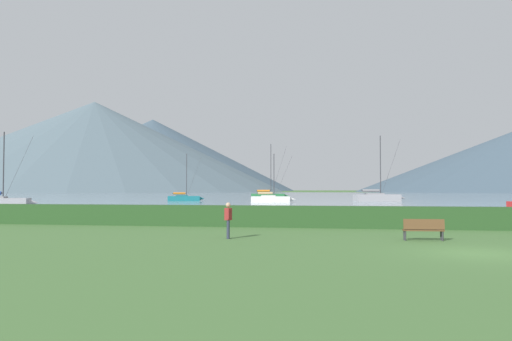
# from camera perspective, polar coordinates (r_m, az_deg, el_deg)

# --- Properties ---
(ground_plane) EXTENTS (1000.00, 1000.00, 0.00)m
(ground_plane) POSITION_cam_1_polar(r_m,az_deg,el_deg) (19.74, 23.71, -8.53)
(ground_plane) COLOR #477038
(harbor_water) EXTENTS (320.00, 246.00, 0.00)m
(harbor_water) POSITION_cam_1_polar(r_m,az_deg,el_deg) (156.13, 11.61, -2.79)
(harbor_water) COLOR #8499A8
(harbor_water) RESTS_ON ground_plane
(hedge_line) EXTENTS (80.00, 1.20, 1.26)m
(hedge_line) POSITION_cam_1_polar(r_m,az_deg,el_deg) (30.45, 18.73, -5.04)
(hedge_line) COLOR #284C23
(hedge_line) RESTS_ON ground_plane
(sailboat_slip_1) EXTENTS (6.62, 3.58, 8.48)m
(sailboat_slip_1) POSITION_cam_1_polar(r_m,az_deg,el_deg) (91.84, -8.04, -3.07)
(sailboat_slip_1) COLOR #19707A
(sailboat_slip_1) RESTS_ON harbor_water
(sailboat_slip_3) EXTENTS (7.27, 2.73, 7.83)m
(sailboat_slip_3) POSITION_cam_1_polar(r_m,az_deg,el_deg) (81.78, 1.72, -3.19)
(sailboat_slip_3) COLOR white
(sailboat_slip_3) RESTS_ON harbor_water
(sailboat_slip_7) EXTENTS (8.32, 3.07, 11.77)m
(sailboat_slip_7) POSITION_cam_1_polar(r_m,az_deg,el_deg) (108.91, 1.42, -2.83)
(sailboat_slip_7) COLOR #236B38
(sailboat_slip_7) RESTS_ON harbor_water
(sailboat_slip_8) EXTENTS (9.08, 4.88, 11.36)m
(sailboat_slip_8) POSITION_cam_1_polar(r_m,az_deg,el_deg) (89.97, 13.48, -2.93)
(sailboat_slip_8) COLOR #9E9EA3
(sailboat_slip_8) RESTS_ON harbor_water
(park_bench_near_path) EXTENTS (1.76, 0.53, 0.95)m
(park_bench_near_path) POSITION_cam_1_polar(r_m,az_deg,el_deg) (23.67, 18.25, -6.18)
(park_bench_near_path) COLOR brown
(park_bench_near_path) RESTS_ON ground_plane
(person_seated_viewer) EXTENTS (0.36, 0.55, 1.65)m
(person_seated_viewer) POSITION_cam_1_polar(r_m,az_deg,el_deg) (23.35, -3.14, -5.26)
(person_seated_viewer) COLOR #2D3347
(person_seated_viewer) RESTS_ON ground_plane
(distant_hill_west_ridge) EXTENTS (258.05, 258.05, 61.33)m
(distant_hill_west_ridge) POSITION_cam_1_polar(r_m,az_deg,el_deg) (363.81, -17.69, 2.58)
(distant_hill_west_ridge) COLOR slate
(distant_hill_west_ridge) RESTS_ON ground_plane
(distant_hill_central_peak) EXTENTS (256.74, 256.74, 64.65)m
(distant_hill_central_peak) POSITION_cam_1_polar(r_m,az_deg,el_deg) (470.41, -11.52, 1.71)
(distant_hill_central_peak) COLOR #425666
(distant_hill_central_peak) RESTS_ON ground_plane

